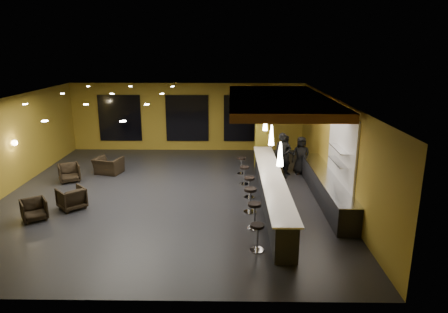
{
  "coord_description": "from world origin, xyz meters",
  "views": [
    {
      "loc": [
        2.22,
        -13.95,
        5.31
      ],
      "look_at": [
        2.0,
        0.5,
        1.3
      ],
      "focal_mm": 32.0,
      "sensor_mm": 36.0,
      "label": 1
    }
  ],
  "objects_px": {
    "bar_stool_0": "(257,234)",
    "bar_stool_2": "(250,197)",
    "prep_counter": "(326,188)",
    "armchair_b": "(72,198)",
    "staff_a": "(283,156)",
    "armchair_a": "(34,210)",
    "armchair_c": "(69,173)",
    "pendant_0": "(280,154)",
    "pendant_2": "(265,122)",
    "bar_stool_4": "(244,173)",
    "armchair_d": "(108,166)",
    "staff_b": "(286,155)",
    "bar_stool_5": "(241,164)",
    "staff_c": "(301,155)",
    "bar_counter": "(271,191)",
    "bar_stool_1": "(254,212)",
    "pendant_1": "(271,135)",
    "bar_stool_3": "(249,185)",
    "column": "(262,128)"
  },
  "relations": [
    {
      "from": "armchair_b",
      "to": "bar_stool_4",
      "type": "relative_size",
      "value": 1.1
    },
    {
      "from": "staff_b",
      "to": "bar_stool_4",
      "type": "height_order",
      "value": "staff_b"
    },
    {
      "from": "bar_stool_1",
      "to": "bar_stool_2",
      "type": "distance_m",
      "value": 1.22
    },
    {
      "from": "bar_stool_0",
      "to": "bar_stool_2",
      "type": "distance_m",
      "value": 2.55
    },
    {
      "from": "armchair_a",
      "to": "bar_stool_3",
      "type": "relative_size",
      "value": 0.95
    },
    {
      "from": "armchair_a",
      "to": "bar_stool_5",
      "type": "xyz_separation_m",
      "value": [
        6.66,
        4.78,
        0.13
      ]
    },
    {
      "from": "pendant_0",
      "to": "armchair_d",
      "type": "relative_size",
      "value": 0.65
    },
    {
      "from": "column",
      "to": "bar_stool_1",
      "type": "height_order",
      "value": "column"
    },
    {
      "from": "bar_stool_2",
      "to": "column",
      "type": "bearing_deg",
      "value": 81.89
    },
    {
      "from": "pendant_1",
      "to": "pendant_2",
      "type": "height_order",
      "value": "same"
    },
    {
      "from": "staff_c",
      "to": "staff_b",
      "type": "bearing_deg",
      "value": -167.33
    },
    {
      "from": "staff_a",
      "to": "bar_stool_1",
      "type": "distance_m",
      "value": 5.08
    },
    {
      "from": "bar_stool_5",
      "to": "staff_c",
      "type": "bearing_deg",
      "value": 2.19
    },
    {
      "from": "prep_counter",
      "to": "staff_a",
      "type": "bearing_deg",
      "value": 117.43
    },
    {
      "from": "pendant_2",
      "to": "bar_stool_2",
      "type": "bearing_deg",
      "value": -101.51
    },
    {
      "from": "staff_b",
      "to": "armchair_d",
      "type": "relative_size",
      "value": 1.59
    },
    {
      "from": "armchair_a",
      "to": "pendant_0",
      "type": "bearing_deg",
      "value": -39.66
    },
    {
      "from": "armchair_a",
      "to": "bar_stool_5",
      "type": "height_order",
      "value": "bar_stool_5"
    },
    {
      "from": "staff_a",
      "to": "armchair_a",
      "type": "relative_size",
      "value": 2.58
    },
    {
      "from": "column",
      "to": "prep_counter",
      "type": "bearing_deg",
      "value": -64.0
    },
    {
      "from": "bar_stool_0",
      "to": "bar_stool_4",
      "type": "distance_m",
      "value": 5.32
    },
    {
      "from": "column",
      "to": "armchair_c",
      "type": "distance_m",
      "value": 8.36
    },
    {
      "from": "armchair_d",
      "to": "staff_c",
      "type": "bearing_deg",
      "value": -164.76
    },
    {
      "from": "pendant_2",
      "to": "bar_stool_5",
      "type": "height_order",
      "value": "pendant_2"
    },
    {
      "from": "staff_c",
      "to": "prep_counter",
      "type": "bearing_deg",
      "value": -83.38
    },
    {
      "from": "armchair_b",
      "to": "bar_stool_2",
      "type": "height_order",
      "value": "bar_stool_2"
    },
    {
      "from": "prep_counter",
      "to": "column",
      "type": "height_order",
      "value": "column"
    },
    {
      "from": "prep_counter",
      "to": "armchair_b",
      "type": "distance_m",
      "value": 8.81
    },
    {
      "from": "armchair_a",
      "to": "bar_stool_2",
      "type": "distance_m",
      "value": 6.87
    },
    {
      "from": "bar_stool_3",
      "to": "bar_stool_2",
      "type": "bearing_deg",
      "value": -91.39
    },
    {
      "from": "pendant_2",
      "to": "bar_stool_4",
      "type": "xyz_separation_m",
      "value": [
        -0.86,
        -0.95,
        -1.88
      ]
    },
    {
      "from": "pendant_2",
      "to": "armchair_a",
      "type": "distance_m",
      "value": 9.0
    },
    {
      "from": "staff_c",
      "to": "bar_stool_1",
      "type": "relative_size",
      "value": 1.97
    },
    {
      "from": "armchair_a",
      "to": "armchair_b",
      "type": "xyz_separation_m",
      "value": [
        0.84,
        0.92,
        0.03
      ]
    },
    {
      "from": "pendant_0",
      "to": "bar_stool_2",
      "type": "height_order",
      "value": "pendant_0"
    },
    {
      "from": "staff_c",
      "to": "bar_stool_2",
      "type": "distance_m",
      "value": 4.83
    },
    {
      "from": "staff_b",
      "to": "armchair_a",
      "type": "bearing_deg",
      "value": -142.55
    },
    {
      "from": "pendant_2",
      "to": "bar_stool_0",
      "type": "distance_m",
      "value": 6.57
    },
    {
      "from": "armchair_b",
      "to": "bar_counter",
      "type": "bearing_deg",
      "value": 140.17
    },
    {
      "from": "pendant_2",
      "to": "staff_b",
      "type": "xyz_separation_m",
      "value": [
        0.92,
        0.32,
        -1.49
      ]
    },
    {
      "from": "staff_a",
      "to": "armchair_a",
      "type": "height_order",
      "value": "staff_a"
    },
    {
      "from": "pendant_1",
      "to": "bar_stool_1",
      "type": "height_order",
      "value": "pendant_1"
    },
    {
      "from": "prep_counter",
      "to": "armchair_d",
      "type": "bearing_deg",
      "value": 161.62
    },
    {
      "from": "bar_stool_1",
      "to": "bar_stool_2",
      "type": "bearing_deg",
      "value": 93.18
    },
    {
      "from": "bar_counter",
      "to": "pendant_1",
      "type": "xyz_separation_m",
      "value": [
        0.0,
        0.5,
        1.85
      ]
    },
    {
      "from": "staff_a",
      "to": "armchair_a",
      "type": "xyz_separation_m",
      "value": [
        -8.34,
        -4.31,
        -0.61
      ]
    },
    {
      "from": "armchair_c",
      "to": "pendant_0",
      "type": "bearing_deg",
      "value": -55.92
    },
    {
      "from": "pendant_2",
      "to": "bar_stool_5",
      "type": "bearing_deg",
      "value": 157.32
    },
    {
      "from": "armchair_d",
      "to": "bar_stool_5",
      "type": "distance_m",
      "value": 5.71
    },
    {
      "from": "bar_counter",
      "to": "staff_b",
      "type": "height_order",
      "value": "staff_b"
    }
  ]
}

